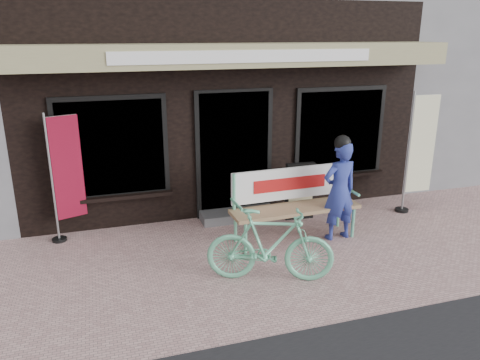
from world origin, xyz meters
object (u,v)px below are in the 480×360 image
object	(u,v)px
bench	(293,198)
nobori_red	(65,175)
menu_stand	(300,191)
person	(339,189)
bicycle	(270,245)
nobori_cream	(419,151)

from	to	relation	value
bench	nobori_red	world-z (taller)	nobori_red
bench	menu_stand	distance (m)	0.78
person	bench	bearing A→B (deg)	152.73
menu_stand	nobori_red	bearing A→B (deg)	179.36
person	bicycle	size ratio (longest dim) A/B	1.01
bench	person	bearing A→B (deg)	-23.42
person	nobori_red	bearing A→B (deg)	156.73
bench	menu_stand	bearing A→B (deg)	55.28
bench	nobori_cream	distance (m)	2.62
bench	menu_stand	world-z (taller)	bench
nobori_red	nobori_cream	size ratio (longest dim) A/B	0.93
nobori_red	nobori_cream	world-z (taller)	nobori_cream
bicycle	nobori_cream	world-z (taller)	nobori_cream
bench	bicycle	world-z (taller)	bench
bicycle	nobori_cream	distance (m)	3.76
bench	menu_stand	size ratio (longest dim) A/B	2.04
person	menu_stand	size ratio (longest dim) A/B	1.65
nobori_cream	bicycle	bearing A→B (deg)	-152.28
bicycle	nobori_red	world-z (taller)	nobori_red
bench	nobori_red	size ratio (longest dim) A/B	1.02
nobori_cream	nobori_red	bearing A→B (deg)	176.97
menu_stand	bench	bearing A→B (deg)	-118.14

